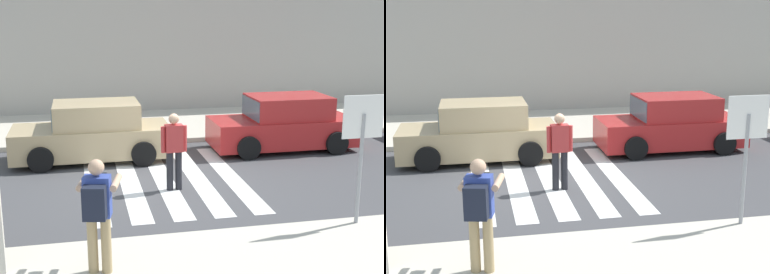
# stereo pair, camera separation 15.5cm
# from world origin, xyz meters

# --- Properties ---
(ground_plane) EXTENTS (120.00, 120.00, 0.00)m
(ground_plane) POSITION_xyz_m (0.00, 0.00, 0.00)
(ground_plane) COLOR #424244
(sidewalk_far) EXTENTS (60.00, 4.80, 0.14)m
(sidewalk_far) POSITION_xyz_m (0.00, 6.00, 0.07)
(sidewalk_far) COLOR beige
(sidewalk_far) RESTS_ON ground
(building_facade_far) EXTENTS (56.00, 4.00, 7.62)m
(building_facade_far) POSITION_xyz_m (0.00, 10.40, 3.81)
(building_facade_far) COLOR #ADA89E
(building_facade_far) RESTS_ON ground
(crosswalk_stripe_0) EXTENTS (0.44, 5.20, 0.01)m
(crosswalk_stripe_0) POSITION_xyz_m (-1.60, 0.20, 0.00)
(crosswalk_stripe_0) COLOR silver
(crosswalk_stripe_0) RESTS_ON ground
(crosswalk_stripe_1) EXTENTS (0.44, 5.20, 0.01)m
(crosswalk_stripe_1) POSITION_xyz_m (-0.80, 0.20, 0.00)
(crosswalk_stripe_1) COLOR silver
(crosswalk_stripe_1) RESTS_ON ground
(crosswalk_stripe_2) EXTENTS (0.44, 5.20, 0.01)m
(crosswalk_stripe_2) POSITION_xyz_m (0.00, 0.20, 0.00)
(crosswalk_stripe_2) COLOR silver
(crosswalk_stripe_2) RESTS_ON ground
(crosswalk_stripe_3) EXTENTS (0.44, 5.20, 0.01)m
(crosswalk_stripe_3) POSITION_xyz_m (0.80, 0.20, 0.00)
(crosswalk_stripe_3) COLOR silver
(crosswalk_stripe_3) RESTS_ON ground
(crosswalk_stripe_4) EXTENTS (0.44, 5.20, 0.01)m
(crosswalk_stripe_4) POSITION_xyz_m (1.60, 0.20, 0.00)
(crosswalk_stripe_4) COLOR silver
(crosswalk_stripe_4) RESTS_ON ground
(stop_sign) EXTENTS (0.76, 0.08, 2.34)m
(stop_sign) POSITION_xyz_m (2.95, -3.42, 1.84)
(stop_sign) COLOR gray
(stop_sign) RESTS_ON sidewalk_near
(photographer_with_backpack) EXTENTS (0.69, 0.92, 1.72)m
(photographer_with_backpack) POSITION_xyz_m (-1.69, -4.38, 1.17)
(photographer_with_backpack) COLOR tan
(photographer_with_backpack) RESTS_ON sidewalk_near
(pedestrian_crossing) EXTENTS (0.58, 0.26, 1.72)m
(pedestrian_crossing) POSITION_xyz_m (0.12, -0.55, 0.97)
(pedestrian_crossing) COLOR #232328
(pedestrian_crossing) RESTS_ON ground
(parked_car_tan) EXTENTS (4.10, 1.92, 1.55)m
(parked_car_tan) POSITION_xyz_m (-1.54, 2.30, 0.73)
(parked_car_tan) COLOR tan
(parked_car_tan) RESTS_ON ground
(parked_car_red) EXTENTS (4.10, 1.92, 1.55)m
(parked_car_red) POSITION_xyz_m (3.82, 2.30, 0.73)
(parked_car_red) COLOR red
(parked_car_red) RESTS_ON ground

